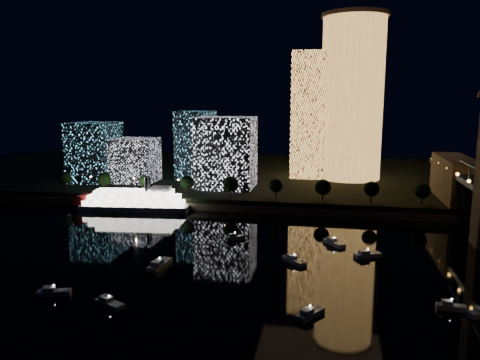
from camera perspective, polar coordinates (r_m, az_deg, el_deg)
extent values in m
plane|color=black|center=(120.19, 4.19, -13.60)|extent=(520.00, 520.00, 0.00)
cube|color=black|center=(273.49, 8.21, 0.39)|extent=(420.00, 160.00, 5.00)
cube|color=#6B5E4C|center=(197.37, 7.05, -3.66)|extent=(420.00, 6.00, 3.00)
cylinder|color=#F1A44D|center=(255.43, 13.48, 9.47)|extent=(32.00, 32.00, 83.14)
cylinder|color=#6B5E4C|center=(258.66, 13.89, 18.94)|extent=(34.00, 34.00, 2.00)
cube|color=#F1A44D|center=(257.52, 8.71, 7.82)|extent=(21.00, 21.00, 66.82)
cube|color=white|center=(225.21, -1.77, 3.39)|extent=(27.40, 23.18, 33.72)
cube|color=#53BAE1|center=(255.28, -5.41, 4.36)|extent=(17.80, 23.15, 35.61)
cube|color=white|center=(247.30, -12.73, 2.40)|extent=(22.16, 20.14, 22.16)
cube|color=#53BAE1|center=(253.51, -17.29, 3.30)|extent=(21.65, 23.82, 30.32)
cube|color=#6B5E4C|center=(218.92, 24.68, -0.48)|extent=(12.00, 40.00, 23.00)
cube|color=navy|center=(177.89, 26.32, 0.41)|extent=(0.50, 0.50, 7.00)
sphere|color=#FF9F38|center=(206.76, 24.01, 1.33)|extent=(1.20, 1.20, 1.20)
cube|color=silver|center=(207.19, -12.68, -3.27)|extent=(48.00, 15.78, 2.36)
cube|color=white|center=(206.68, -12.70, -2.66)|extent=(44.00, 14.39, 2.16)
cube|color=white|center=(206.23, -12.73, -2.07)|extent=(39.99, 12.99, 2.16)
cube|color=white|center=(205.79, -12.75, -1.48)|extent=(34.03, 11.38, 2.16)
cube|color=silver|center=(202.19, -9.59, -1.04)|extent=(8.44, 6.70, 1.77)
cylinder|color=black|center=(201.48, -11.37, -0.51)|extent=(1.37, 1.37, 5.89)
cylinder|color=black|center=(205.19, -11.06, -0.31)|extent=(1.37, 1.37, 5.89)
cylinder|color=maroon|center=(215.02, -18.70, -2.59)|extent=(7.78, 9.52, 6.87)
cube|color=silver|center=(158.87, 11.41, -7.55)|extent=(7.44, 8.28, 1.20)
cube|color=silver|center=(159.47, 11.13, -7.06)|extent=(3.58, 3.69, 1.00)
sphere|color=white|center=(158.28, 11.44, -6.86)|extent=(0.36, 0.36, 0.36)
cube|color=silver|center=(140.70, 6.62, -9.76)|extent=(7.82, 7.98, 1.20)
cube|color=silver|center=(141.25, 6.30, -9.20)|extent=(3.64, 3.66, 1.00)
sphere|color=white|center=(140.03, 6.64, -8.99)|extent=(0.36, 0.36, 0.36)
cube|color=silver|center=(138.93, -9.75, -10.11)|extent=(4.46, 10.32, 1.20)
cube|color=silver|center=(137.32, -10.06, -9.87)|extent=(3.03, 3.80, 1.00)
sphere|color=white|center=(138.25, -9.78, -9.33)|extent=(0.36, 0.36, 0.36)
cube|color=silver|center=(116.92, -15.62, -14.35)|extent=(8.54, 5.75, 1.20)
cube|color=silver|center=(117.37, -16.04, -13.69)|extent=(3.49, 3.12, 1.00)
sphere|color=white|center=(116.12, -15.67, -13.45)|extent=(0.36, 0.36, 0.36)
cube|color=silver|center=(121.46, 24.33, -13.95)|extent=(6.52, 2.28, 1.20)
cube|color=silver|center=(120.84, 23.91, -13.47)|extent=(2.31, 1.75, 1.00)
sphere|color=white|center=(120.69, 24.41, -13.08)|extent=(0.36, 0.36, 0.36)
cube|color=silver|center=(161.40, -0.61, -7.06)|extent=(6.94, 5.57, 1.20)
cube|color=silver|center=(160.72, -0.95, -6.73)|extent=(2.98, 2.80, 1.00)
sphere|color=white|center=(160.82, -0.61, -6.38)|extent=(0.36, 0.36, 0.36)
cube|color=silver|center=(127.31, -21.71, -12.64)|extent=(8.32, 4.81, 1.20)
cube|color=silver|center=(127.21, -22.28, -12.16)|extent=(3.27, 2.80, 1.00)
sphere|color=white|center=(126.57, -21.77, -11.80)|extent=(0.36, 0.36, 0.36)
cube|color=silver|center=(149.72, 15.31, -8.82)|extent=(8.75, 6.10, 1.20)
cube|color=silver|center=(148.76, 14.90, -8.48)|extent=(3.61, 3.26, 1.00)
sphere|color=white|center=(149.09, 15.34, -8.10)|extent=(0.36, 0.36, 0.36)
cube|color=silver|center=(109.34, 8.52, -15.86)|extent=(6.52, 7.78, 1.20)
cube|color=silver|center=(108.03, 8.15, -15.54)|extent=(3.22, 3.39, 1.00)
sphere|color=white|center=(108.49, 8.55, -14.91)|extent=(0.36, 0.36, 0.36)
cylinder|color=black|center=(235.93, -20.51, -0.60)|extent=(0.70, 0.70, 4.00)
sphere|color=black|center=(235.34, -20.56, 0.24)|extent=(5.89, 5.89, 5.89)
cylinder|color=black|center=(226.19, -16.18, -0.79)|extent=(0.70, 0.70, 4.00)
sphere|color=black|center=(225.58, -16.23, 0.08)|extent=(6.35, 6.35, 6.35)
cylinder|color=black|center=(217.85, -11.49, -1.00)|extent=(0.70, 0.70, 4.00)
sphere|color=black|center=(217.22, -11.52, -0.10)|extent=(5.05, 5.05, 5.05)
cylinder|color=black|center=(211.09, -6.47, -1.22)|extent=(0.70, 0.70, 4.00)
sphere|color=black|center=(210.43, -6.48, -0.28)|extent=(6.26, 6.26, 6.26)
cylinder|color=black|center=(206.05, -1.15, -1.43)|extent=(0.70, 0.70, 4.00)
sphere|color=black|center=(205.38, -1.15, -0.48)|extent=(6.89, 6.89, 6.89)
cylinder|color=black|center=(202.87, 4.38, -1.64)|extent=(0.70, 0.70, 4.00)
sphere|color=black|center=(202.18, 4.40, -0.67)|extent=(6.00, 6.00, 6.00)
cylinder|color=black|center=(201.63, 10.04, -1.85)|extent=(0.70, 0.70, 4.00)
sphere|color=black|center=(200.94, 10.07, -0.87)|extent=(6.86, 6.86, 6.86)
cylinder|color=black|center=(202.36, 15.71, -2.03)|extent=(0.70, 0.70, 4.00)
sphere|color=black|center=(201.68, 15.76, -1.06)|extent=(6.44, 6.44, 6.44)
cylinder|color=black|center=(205.06, 21.29, -2.19)|extent=(0.70, 0.70, 4.00)
sphere|color=black|center=(204.38, 21.35, -1.23)|extent=(6.48, 6.48, 6.48)
cylinder|color=black|center=(235.96, -17.69, -0.31)|extent=(0.24, 0.24, 5.00)
sphere|color=#FFCC7F|center=(235.49, -17.73, 0.36)|extent=(0.70, 0.70, 0.70)
cylinder|color=black|center=(226.29, -12.79, -0.51)|extent=(0.24, 0.24, 5.00)
sphere|color=#FFCC7F|center=(225.80, -12.82, 0.19)|extent=(0.70, 0.70, 0.70)
cylinder|color=black|center=(218.42, -7.50, -0.72)|extent=(0.24, 0.24, 5.00)
sphere|color=#FFCC7F|center=(217.91, -7.52, 0.00)|extent=(0.70, 0.70, 0.70)
cylinder|color=black|center=(212.55, -1.86, -0.94)|extent=(0.24, 0.24, 5.00)
sphere|color=#FFCC7F|center=(212.03, -1.87, -0.20)|extent=(0.70, 0.70, 0.70)
cylinder|color=black|center=(208.83, 4.03, -1.16)|extent=(0.24, 0.24, 5.00)
sphere|color=#FFCC7F|center=(208.30, 4.04, -0.40)|extent=(0.70, 0.70, 0.70)
cylinder|color=black|center=(207.40, 10.08, -1.37)|extent=(0.24, 0.24, 5.00)
sphere|color=#FFCC7F|center=(206.87, 10.10, -0.61)|extent=(0.70, 0.70, 0.70)
cylinder|color=black|center=(208.30, 16.14, -1.57)|extent=(0.24, 0.24, 5.00)
sphere|color=#FFCC7F|center=(207.77, 16.18, -0.81)|extent=(0.70, 0.70, 0.70)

